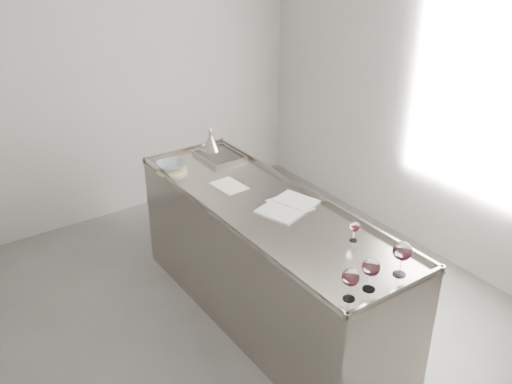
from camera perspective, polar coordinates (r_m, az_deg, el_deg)
room_shell at (r=3.26m, az=-2.80°, el=1.22°), size 4.54×5.04×2.84m
counter at (r=4.18m, az=1.09°, el=-7.09°), size 0.77×2.42×0.97m
wine_glass_left at (r=3.03m, az=9.44°, el=-8.48°), size 0.10×0.10×0.19m
wine_glass_middle at (r=3.12m, az=11.43°, el=-7.44°), size 0.10×0.10×0.20m
wine_glass_right at (r=3.27m, az=14.42°, el=-5.83°), size 0.11×0.11×0.21m
wine_glass_small at (r=3.56m, az=9.82°, el=-3.53°), size 0.06×0.06×0.13m
notebook at (r=3.93m, az=3.21°, el=-1.45°), size 0.48×0.39×0.02m
loose_paper_top at (r=4.22m, az=-2.69°, el=0.64°), size 0.20×0.28×0.00m
loose_paper_under at (r=3.96m, az=3.43°, el=-1.28°), size 0.22×0.31×0.00m
trivet at (r=4.50m, az=-8.43°, el=2.18°), size 0.30×0.30×0.02m
ceramic_bowl at (r=4.48m, az=-8.46°, el=2.61°), size 0.25×0.25×0.05m
wine_funnel at (r=4.82m, az=-4.55°, el=4.90°), size 0.15×0.15×0.22m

